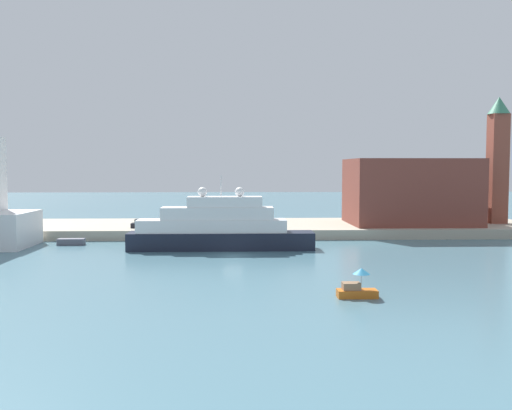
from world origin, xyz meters
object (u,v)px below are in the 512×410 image
(work_barge, at_px, (71,242))
(mooring_bollard, at_px, (272,227))
(person_figure, at_px, (173,223))
(small_motorboat, at_px, (357,287))
(large_yacht, at_px, (219,228))
(parked_car, at_px, (144,224))
(harbor_building, at_px, (410,191))
(bell_tower, at_px, (498,156))

(work_barge, bearing_deg, mooring_bollard, 9.83)
(person_figure, bearing_deg, small_motorboat, -64.21)
(large_yacht, height_order, parked_car, large_yacht)
(small_motorboat, xyz_separation_m, mooring_bollard, (-5.08, 41.73, 1.11))
(harbor_building, xyz_separation_m, parked_car, (-47.45, -5.09, -5.29))
(large_yacht, xyz_separation_m, harbor_building, (34.24, 19.78, 4.50))
(work_barge, distance_m, person_figure, 17.23)
(person_figure, bearing_deg, bell_tower, 6.07)
(small_motorboat, bearing_deg, mooring_bollard, 96.94)
(parked_car, height_order, mooring_bollard, parked_car)
(harbor_building, bearing_deg, large_yacht, -149.99)
(person_figure, bearing_deg, large_yacht, -60.26)
(work_barge, relative_size, person_figure, 2.32)
(small_motorboat, relative_size, harbor_building, 0.17)
(small_motorboat, relative_size, mooring_bollard, 4.65)
(large_yacht, bearing_deg, harbor_building, 30.01)
(harbor_building, relative_size, mooring_bollard, 28.05)
(small_motorboat, xyz_separation_m, person_figure, (-21.75, 45.01, 1.53))
(harbor_building, xyz_separation_m, mooring_bollard, (-25.71, -8.81, -5.53))
(small_motorboat, relative_size, parked_car, 0.84)
(large_yacht, bearing_deg, person_figure, 119.74)
(work_barge, xyz_separation_m, mooring_bollard, (31.40, 5.44, 1.55))
(harbor_building, xyz_separation_m, person_figure, (-42.39, -5.52, -5.12))
(large_yacht, xyz_separation_m, bell_tower, (50.66, 20.51, 11.03))
(large_yacht, height_order, work_barge, large_yacht)
(person_figure, relative_size, mooring_bollard, 2.22)
(person_figure, bearing_deg, harbor_building, 7.42)
(work_barge, distance_m, bell_tower, 76.26)
(small_motorboat, distance_m, parked_car, 52.79)
(work_barge, bearing_deg, harbor_building, 14.01)
(large_yacht, distance_m, work_barge, 23.67)
(bell_tower, relative_size, person_figure, 13.34)
(person_figure, bearing_deg, parked_car, 175.07)
(person_figure, height_order, mooring_bollard, person_figure)
(work_barge, xyz_separation_m, harbor_building, (57.11, 14.25, 7.08))
(small_motorboat, relative_size, bell_tower, 0.16)
(large_yacht, distance_m, person_figure, 16.43)
(small_motorboat, height_order, mooring_bollard, small_motorboat)
(work_barge, distance_m, harbor_building, 59.29)
(small_motorboat, height_order, bell_tower, bell_tower)
(mooring_bollard, bearing_deg, person_figure, 168.86)
(mooring_bollard, bearing_deg, bell_tower, 12.76)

